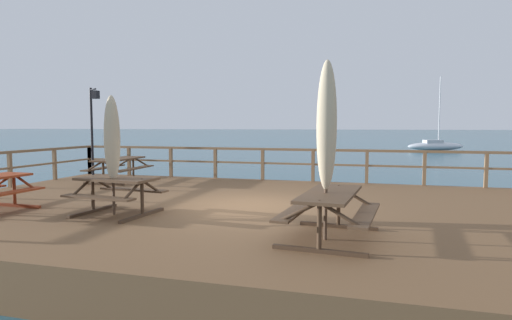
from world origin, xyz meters
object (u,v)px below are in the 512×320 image
Objects in this scene: patio_umbrella_tall_mid_right at (327,126)px; lamp_post_hooked at (93,118)px; picnic_table_front_right at (117,188)px; picnic_table_mid_centre at (330,205)px; picnic_table_back_left at (119,164)px; patio_umbrella_tall_mid_left at (112,139)px; sailboat_distant at (435,146)px.

lamp_post_hooked reaches higher than patio_umbrella_tall_mid_right.
lamp_post_hooked is at bearing 129.74° from picnic_table_front_right.
patio_umbrella_tall_mid_right is at bearing -134.30° from picnic_table_mid_centre.
picnic_table_back_left is 2.43m from lamp_post_hooked.
picnic_table_front_right is at bearing -50.26° from lamp_post_hooked.
patio_umbrella_tall_mid_left is 7.27m from lamp_post_hooked.
lamp_post_hooked is at bearing 145.13° from picnic_table_mid_centre.
patio_umbrella_tall_mid_right is 0.37× the size of sailboat_distant.
sailboat_distant is at bearing 74.50° from patio_umbrella_tall_mid_left.
sailboat_distant is (11.27, 40.75, -0.81)m from picnic_table_front_right.
picnic_table_back_left is at bearing 122.89° from picnic_table_front_right.
picnic_table_back_left is 0.69× the size of lamp_post_hooked.
patio_umbrella_tall_mid_left reaches higher than picnic_table_mid_centre.
picnic_table_front_right is at bearing 170.36° from picnic_table_mid_centre.
picnic_table_back_left is at bearing 144.08° from picnic_table_mid_centre.
picnic_table_front_right is 1.01m from patio_umbrella_tall_mid_left.
picnic_table_mid_centre is 11.17m from lamp_post_hooked.
picnic_table_back_left is at bearing -29.74° from lamp_post_hooked.
lamp_post_hooked is (-9.08, 6.32, 1.55)m from picnic_table_mid_centre.
picnic_table_mid_centre is 0.74× the size of patio_umbrella_tall_mid_right.
picnic_table_mid_centre is at bearing -99.34° from sailboat_distant.
sailboat_distant is at bearing 65.68° from lamp_post_hooked.
lamp_post_hooked is at bearing 129.24° from patio_umbrella_tall_mid_left.
sailboat_distant reaches higher than patio_umbrella_tall_mid_left.
patio_umbrella_tall_mid_left is at bearing -50.76° from lamp_post_hooked.
lamp_post_hooked is (-4.63, 5.57, 1.56)m from picnic_table_front_right.
picnic_table_back_left is at bearing 122.25° from patio_umbrella_tall_mid_left.
picnic_table_front_right is 5.52m from picnic_table_back_left.
picnic_table_mid_centre is 4.51m from picnic_table_front_right.
lamp_post_hooked is (-4.59, 5.62, 0.55)m from patio_umbrella_tall_mid_left.
patio_umbrella_tall_mid_right is 1.17× the size of patio_umbrella_tall_mid_left.
patio_umbrella_tall_mid_right is at bearing -35.34° from lamp_post_hooked.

